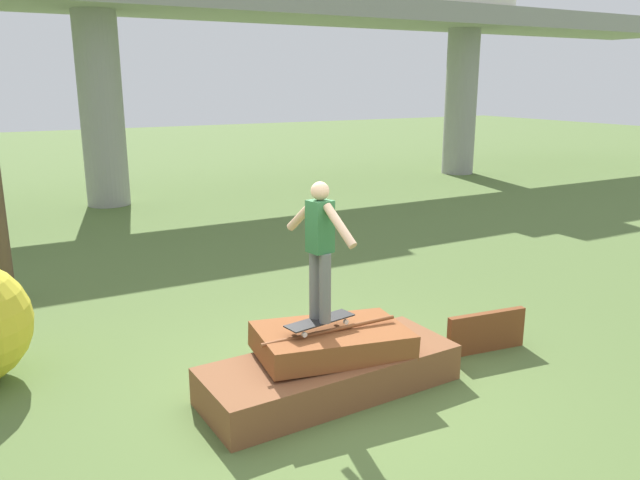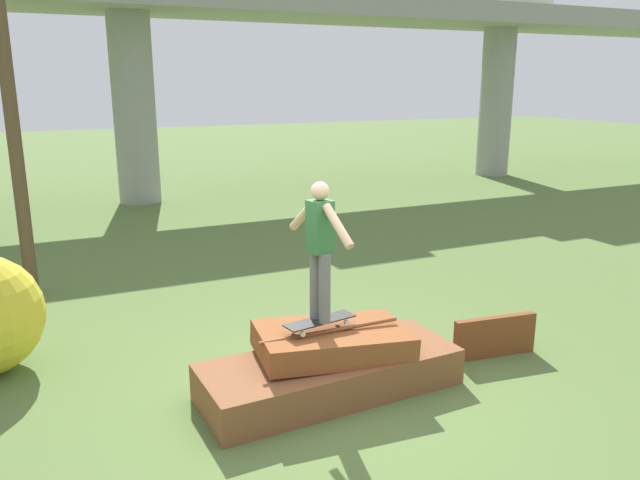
# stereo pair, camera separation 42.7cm
# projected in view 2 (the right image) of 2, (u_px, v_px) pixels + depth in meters

# --- Properties ---
(ground_plane) EXTENTS (80.00, 80.00, 0.00)m
(ground_plane) POSITION_uv_depth(u_px,v_px,m) (330.00, 391.00, 6.67)
(ground_plane) COLOR #567038
(scrap_pile) EXTENTS (2.80, 1.21, 0.72)m
(scrap_pile) POSITION_uv_depth(u_px,v_px,m) (331.00, 365.00, 6.62)
(scrap_pile) COLOR brown
(scrap_pile) RESTS_ON ground_plane
(scrap_plank_loose) EXTENTS (1.07, 0.23, 0.50)m
(scrap_plank_loose) POSITION_uv_depth(u_px,v_px,m) (495.00, 337.00, 7.47)
(scrap_plank_loose) COLOR brown
(scrap_plank_loose) RESTS_ON ground_plane
(skateboard) EXTENTS (0.81, 0.35, 0.09)m
(skateboard) POSITION_uv_depth(u_px,v_px,m) (320.00, 321.00, 6.50)
(skateboard) COLOR black
(skateboard) RESTS_ON scrap_pile
(skater) EXTENTS (0.26, 1.07, 1.46)m
(skater) POSITION_uv_depth(u_px,v_px,m) (320.00, 243.00, 6.30)
(skater) COLOR slate
(skater) RESTS_ON skateboard
(highway_overpass) EXTENTS (44.00, 3.30, 5.54)m
(highway_overpass) POSITION_uv_depth(u_px,v_px,m) (128.00, 18.00, 15.88)
(highway_overpass) COLOR gray
(highway_overpass) RESTS_ON ground_plane
(utility_pole) EXTENTS (1.30, 0.20, 6.18)m
(utility_pole) POSITION_uv_depth(u_px,v_px,m) (7.00, 82.00, 8.87)
(utility_pole) COLOR brown
(utility_pole) RESTS_ON ground_plane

